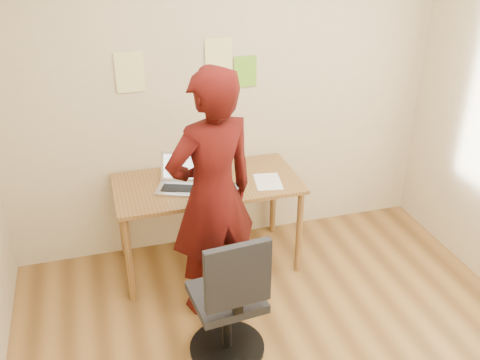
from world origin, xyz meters
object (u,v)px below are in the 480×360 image
object	(u,v)px
laptop	(180,180)
person	(212,196)
phone	(236,188)
office_chair	(230,307)
desk	(207,192)

from	to	relation	value
laptop	person	size ratio (longest dim) A/B	0.23
laptop	phone	world-z (taller)	laptop
phone	office_chair	size ratio (longest dim) A/B	0.14
person	desk	bearing A→B (deg)	-114.85
office_chair	laptop	bearing A→B (deg)	90.41
office_chair	person	size ratio (longest dim) A/B	0.53
laptop	desk	bearing A→B (deg)	26.52
desk	laptop	xyz separation A→B (m)	(-0.21, -0.01, 0.14)
desk	person	world-z (taller)	person
laptop	phone	size ratio (longest dim) A/B	2.95
person	office_chair	bearing A→B (deg)	70.23
desk	laptop	bearing A→B (deg)	-175.99
laptop	office_chair	distance (m)	1.10
desk	phone	xyz separation A→B (m)	(0.18, -0.16, 0.09)
desk	office_chair	xyz separation A→B (m)	(-0.11, -1.03, -0.25)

